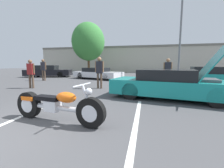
# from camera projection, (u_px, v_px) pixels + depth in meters

# --- Properties ---
(parking_stripe_foreground) EXTENTS (0.12, 5.10, 0.01)m
(parking_stripe_foreground) POSITION_uv_depth(u_px,v_px,m) (16.00, 119.00, 3.92)
(parking_stripe_foreground) COLOR white
(parking_stripe_foreground) RESTS_ON ground
(parking_stripe_middle) EXTENTS (0.12, 5.10, 0.01)m
(parking_stripe_middle) POSITION_uv_depth(u_px,v_px,m) (135.00, 130.00, 3.24)
(parking_stripe_middle) COLOR white
(parking_stripe_middle) RESTS_ON ground
(far_building) EXTENTS (32.00, 4.20, 4.40)m
(far_building) POSITION_uv_depth(u_px,v_px,m) (129.00, 59.00, 26.68)
(far_building) COLOR #B2AD9E
(far_building) RESTS_ON ground
(light_pole) EXTENTS (1.21, 0.28, 8.89)m
(light_pole) POSITION_uv_depth(u_px,v_px,m) (182.00, 26.00, 13.41)
(light_pole) COLOR slate
(light_pole) RESTS_ON ground
(tree_background) EXTENTS (4.56, 4.56, 7.11)m
(tree_background) POSITION_uv_depth(u_px,v_px,m) (88.00, 42.00, 20.89)
(tree_background) COLOR brown
(tree_background) RESTS_ON ground
(motorcycle) EXTENTS (2.55, 0.75, 0.98)m
(motorcycle) POSITION_uv_depth(u_px,v_px,m) (57.00, 106.00, 3.66)
(motorcycle) COLOR black
(motorcycle) RESTS_ON ground
(show_car_hood_open) EXTENTS (5.02, 2.71, 2.15)m
(show_car_hood_open) POSITION_uv_depth(u_px,v_px,m) (171.00, 84.00, 6.13)
(show_car_hood_open) COLOR teal
(show_car_hood_open) RESTS_ON ground
(parked_car_mid_row) EXTENTS (5.13, 3.39, 1.06)m
(parked_car_mid_row) POSITION_uv_depth(u_px,v_px,m) (97.00, 73.00, 14.40)
(parked_car_mid_row) COLOR silver
(parked_car_mid_row) RESTS_ON ground
(parked_car_left_row) EXTENTS (5.08, 2.98, 1.28)m
(parked_car_left_row) POSITION_uv_depth(u_px,v_px,m) (48.00, 71.00, 16.42)
(parked_car_left_row) COLOR black
(parked_car_left_row) RESTS_ON ground
(parked_car_right_row) EXTENTS (4.41, 2.28, 1.23)m
(parked_car_right_row) POSITION_uv_depth(u_px,v_px,m) (209.00, 76.00, 10.29)
(parked_car_right_row) COLOR teal
(parked_car_right_row) RESTS_ON ground
(spectator_near_motorcycle) EXTENTS (0.52, 0.24, 1.81)m
(spectator_near_motorcycle) POSITION_uv_depth(u_px,v_px,m) (43.00, 68.00, 12.70)
(spectator_near_motorcycle) COLOR brown
(spectator_near_motorcycle) RESTS_ON ground
(spectator_by_show_car) EXTENTS (0.52, 0.22, 1.67)m
(spectator_by_show_car) POSITION_uv_depth(u_px,v_px,m) (31.00, 71.00, 8.73)
(spectator_by_show_car) COLOR brown
(spectator_by_show_car) RESTS_ON ground
(spectator_midground) EXTENTS (0.52, 0.23, 1.76)m
(spectator_midground) POSITION_uv_depth(u_px,v_px,m) (168.00, 70.00, 9.26)
(spectator_midground) COLOR #333338
(spectator_midground) RESTS_ON ground
(spectator_far_lot) EXTENTS (0.52, 0.24, 1.82)m
(spectator_far_lot) POSITION_uv_depth(u_px,v_px,m) (99.00, 70.00, 8.62)
(spectator_far_lot) COLOR brown
(spectator_far_lot) RESTS_ON ground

